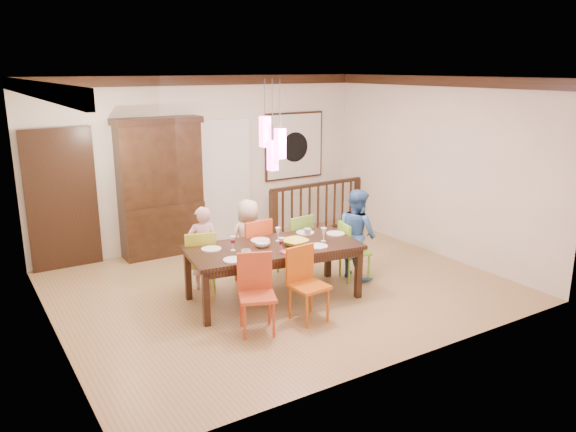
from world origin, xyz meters
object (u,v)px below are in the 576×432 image
dining_table (273,251)px  person_far_left (203,248)px  chair_far_left (200,257)px  person_end_right (357,234)px  china_hutch (161,187)px  chair_end_right (355,247)px  person_far_mid (249,239)px  balustrade (318,207)px

dining_table → person_far_left: bearing=136.0°
chair_far_left → person_end_right: 2.32m
china_hutch → person_end_right: (2.06, -2.56, -0.47)m
chair_far_left → china_hutch: 2.02m
chair_end_right → person_far_mid: person_far_mid is taller
china_hutch → person_far_left: china_hutch is taller
balustrade → person_end_right: bearing=-113.0°
chair_far_left → person_far_mid: size_ratio=0.77×
balustrade → person_far_left: 3.29m
dining_table → person_end_right: person_end_right is taller
china_hutch → person_far_mid: 1.95m
chair_end_right → person_far_mid: (-1.29, 0.87, 0.10)m
person_far_mid → dining_table: bearing=87.4°
dining_table → chair_far_left: 1.04m
person_far_left → person_end_right: bearing=172.2°
person_far_mid → person_end_right: person_end_right is taller
person_far_left → chair_far_left: bearing=62.4°
balustrade → person_far_mid: size_ratio=1.77×
balustrade → person_far_mid: bearing=-149.8°
balustrade → person_far_mid: person_far_mid is taller
chair_far_left → chair_end_right: (2.14, -0.69, -0.03)m
dining_table → chair_far_left: size_ratio=2.63×
china_hutch → person_far_mid: (0.69, -1.74, -0.54)m
chair_end_right → person_far_left: bearing=80.8°
dining_table → balustrade: balustrade is taller
chair_far_left → person_far_left: 0.19m
dining_table → person_far_mid: 0.88m
chair_far_left → china_hutch: (0.16, 1.92, 0.61)m
chair_end_right → china_hutch: 3.34m
china_hutch → person_far_left: 1.87m
chair_far_left → china_hutch: bearing=-79.0°
chair_end_right → balustrade: 2.45m
person_far_mid → person_end_right: size_ratio=0.89×
china_hutch → person_end_right: bearing=-51.2°
chair_end_right → china_hutch: china_hutch is taller
person_far_left → person_far_mid: (0.74, 0.04, -0.00)m
balustrade → person_far_mid: (-2.21, -1.40, 0.10)m
chair_end_right → person_far_left: person_far_left is taller
dining_table → chair_end_right: chair_end_right is taller
person_far_mid → person_end_right: bearing=152.5°
dining_table → chair_far_left: (-0.76, 0.69, -0.15)m
person_end_right → chair_far_left: bearing=73.0°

